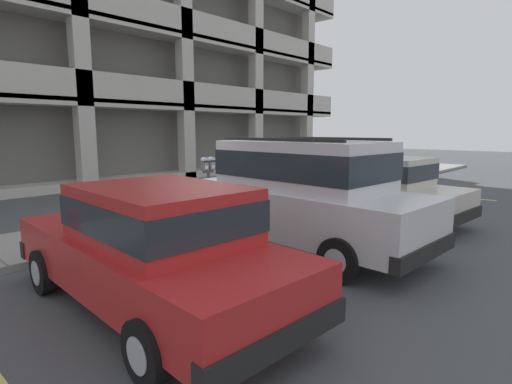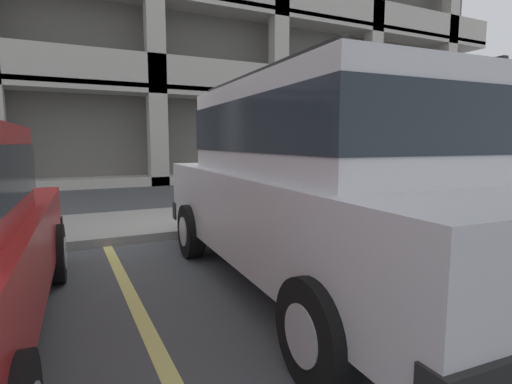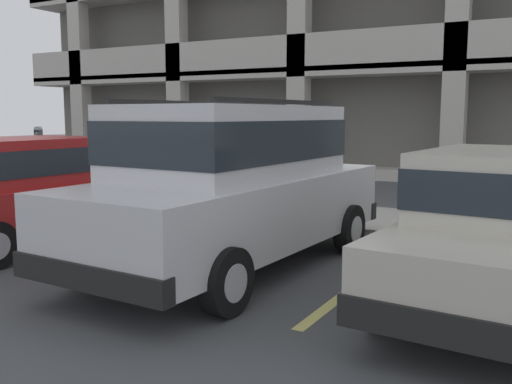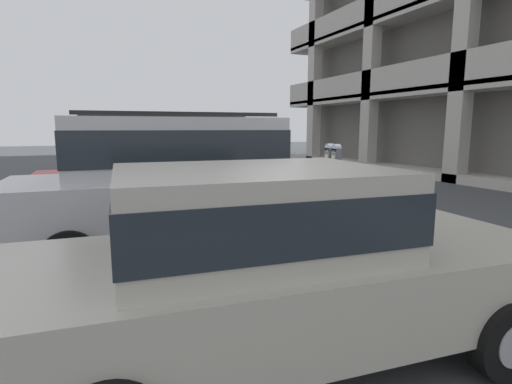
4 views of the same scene
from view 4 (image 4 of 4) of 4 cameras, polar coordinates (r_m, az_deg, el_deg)
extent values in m
cube|color=#444749|center=(7.13, 7.53, -6.22)|extent=(80.00, 80.00, 0.10)
cube|color=gray|center=(7.83, 15.79, -4.27)|extent=(40.00, 2.20, 0.12)
cube|color=#606060|center=(14.82, -3.92, 2.53)|extent=(0.03, 2.16, 0.00)
cube|color=#606060|center=(11.15, 2.86, 0.34)|extent=(0.03, 2.16, 0.00)
cube|color=#606060|center=(7.81, 15.81, -3.83)|extent=(0.03, 2.16, 0.00)
cube|color=#DBD16B|center=(11.19, -11.82, -0.43)|extent=(0.12, 4.80, 0.01)
cube|color=#DBD16B|center=(8.05, -7.18, -4.04)|extent=(0.12, 4.80, 0.01)
cube|color=#DBD16B|center=(5.10, 3.27, -11.87)|extent=(0.12, 4.80, 0.01)
cube|color=silver|center=(6.06, -10.82, -1.49)|extent=(2.07, 4.79, 0.80)
cube|color=silver|center=(5.95, -11.53, 6.26)|extent=(1.76, 2.99, 0.84)
cube|color=#232B33|center=(5.95, -11.54, 6.46)|extent=(1.79, 3.02, 0.46)
cube|color=black|center=(6.86, 8.65, -2.56)|extent=(1.88, 0.25, 0.24)
cube|color=black|center=(6.19, -32.42, -5.20)|extent=(1.88, 0.25, 0.24)
cube|color=silver|center=(6.34, 11.61, -0.31)|extent=(0.24, 0.04, 0.14)
cube|color=silver|center=(7.32, 6.92, 1.07)|extent=(0.24, 0.04, 0.14)
cylinder|color=black|center=(5.73, 5.46, -6.08)|extent=(0.23, 0.67, 0.66)
cylinder|color=#B2B2B7|center=(5.73, 5.46, -6.08)|extent=(0.24, 0.37, 0.36)
cylinder|color=black|center=(7.35, -0.63, -2.63)|extent=(0.23, 0.67, 0.66)
cylinder|color=#B2B2B7|center=(7.35, -0.63, -2.63)|extent=(0.24, 0.37, 0.36)
cylinder|color=black|center=(5.22, -25.11, -8.45)|extent=(0.23, 0.67, 0.66)
cylinder|color=#B2B2B7|center=(5.22, -25.11, -8.45)|extent=(0.24, 0.37, 0.36)
cylinder|color=black|center=(6.96, -23.92, -4.10)|extent=(0.23, 0.67, 0.66)
cylinder|color=#B2B2B7|center=(6.96, -23.92, -4.10)|extent=(0.24, 0.37, 0.36)
cube|color=black|center=(5.27, -10.53, 10.94)|extent=(0.18, 2.62, 0.05)
cube|color=black|center=(6.63, -12.59, 10.49)|extent=(0.18, 2.62, 0.05)
cube|color=red|center=(9.21, -15.78, 1.14)|extent=(1.93, 4.48, 0.60)
cube|color=red|center=(9.13, -17.84, 4.89)|extent=(1.60, 2.06, 0.64)
cube|color=#232B33|center=(9.13, -17.84, 4.99)|extent=(1.62, 2.08, 0.35)
cube|color=black|center=(9.64, -2.84, 0.73)|extent=(1.74, 0.25, 0.24)
cube|color=black|center=(9.34, -29.06, -0.70)|extent=(1.74, 0.25, 0.24)
cube|color=silver|center=(9.12, -1.57, 1.79)|extent=(0.24, 0.04, 0.14)
cube|color=silver|center=(10.12, -3.47, 2.50)|extent=(0.24, 0.04, 0.14)
cylinder|color=black|center=(8.66, -6.23, -1.08)|extent=(0.19, 0.61, 0.60)
cylinder|color=#B2B2B7|center=(8.66, -6.23, -1.08)|extent=(0.20, 0.34, 0.33)
cylinder|color=black|center=(10.26, -8.47, 0.48)|extent=(0.19, 0.61, 0.60)
cylinder|color=#B2B2B7|center=(10.26, -8.47, 0.48)|extent=(0.20, 0.34, 0.33)
cylinder|color=black|center=(8.44, -24.51, -2.13)|extent=(0.19, 0.61, 0.60)
cylinder|color=#B2B2B7|center=(8.44, -24.51, -2.13)|extent=(0.20, 0.34, 0.33)
cylinder|color=black|center=(10.08, -23.83, -0.36)|extent=(0.19, 0.61, 0.60)
cylinder|color=#B2B2B7|center=(10.08, -23.83, -0.36)|extent=(0.20, 0.34, 0.33)
cube|color=beige|center=(3.30, 4.75, -12.85)|extent=(2.02, 4.51, 0.60)
cube|color=beige|center=(3.01, -0.34, -2.59)|extent=(1.64, 2.09, 0.64)
cube|color=#232B33|center=(3.01, -0.34, -2.29)|extent=(1.67, 2.11, 0.35)
cube|color=black|center=(4.62, 30.52, -9.96)|extent=(1.74, 0.29, 0.24)
cube|color=silver|center=(4.93, 26.50, -5.59)|extent=(0.24, 0.05, 0.14)
cylinder|color=black|center=(3.60, 32.14, -17.54)|extent=(0.20, 0.61, 0.60)
cylinder|color=#B2B2B7|center=(3.60, 32.14, -17.54)|extent=(0.20, 0.34, 0.33)
cylinder|color=black|center=(4.72, 16.10, -10.16)|extent=(0.20, 0.61, 0.60)
cylinder|color=#B2B2B7|center=(4.72, 16.10, -10.16)|extent=(0.20, 0.34, 0.33)
cylinder|color=black|center=(3.94, -19.79, -14.29)|extent=(0.20, 0.61, 0.60)
cylinder|color=#B2B2B7|center=(3.94, -19.79, -14.29)|extent=(0.20, 0.34, 0.33)
cylinder|color=#47474C|center=(7.03, 10.74, -0.55)|extent=(0.07, 0.07, 1.09)
cube|color=#47474C|center=(6.96, 10.88, 4.11)|extent=(0.28, 0.06, 0.06)
cube|color=#515459|center=(7.03, 10.46, 5.32)|extent=(0.15, 0.11, 0.22)
cylinder|color=#8C99A3|center=(7.03, 10.49, 6.21)|extent=(0.15, 0.11, 0.15)
cube|color=#B7B293|center=(7.00, 10.05, 5.00)|extent=(0.08, 0.01, 0.08)
cube|color=#515459|center=(6.87, 11.39, 5.20)|extent=(0.15, 0.11, 0.22)
cylinder|color=#8C99A3|center=(6.86, 11.41, 6.12)|extent=(0.15, 0.11, 0.15)
cube|color=#B7B293|center=(6.84, 10.97, 4.87)|extent=(0.08, 0.01, 0.08)
cylinder|color=#595B60|center=(12.96, -5.70, 4.08)|extent=(0.07, 0.07, 1.14)
cube|color=#515459|center=(12.91, -5.75, 7.35)|extent=(0.15, 0.11, 0.22)
cylinder|color=#9EA8B2|center=(12.91, -5.76, 7.84)|extent=(0.15, 0.11, 0.15)
cube|color=#B7B293|center=(12.90, -6.00, 7.17)|extent=(0.08, 0.01, 0.08)
cube|color=#B7B2A8|center=(22.72, 8.59, 23.53)|extent=(0.60, 0.50, 15.00)
cylinder|color=red|center=(11.49, -1.59, 1.98)|extent=(0.20, 0.20, 0.55)
sphere|color=red|center=(11.45, -1.59, 3.65)|extent=(0.18, 0.18, 0.18)
cylinder|color=red|center=(11.43, -2.29, 2.08)|extent=(0.08, 0.10, 0.08)
cylinder|color=red|center=(11.35, -1.31, 2.04)|extent=(0.10, 0.07, 0.07)
camera|label=1|loc=(12.02, -38.05, 8.88)|focal=28.00mm
camera|label=2|loc=(8.33, -36.91, 4.52)|focal=28.00mm
camera|label=3|loc=(5.13, -86.96, 0.84)|focal=40.00mm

